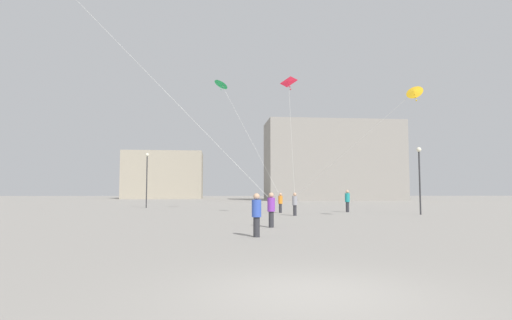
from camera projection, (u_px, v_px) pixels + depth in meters
The scene contains 13 objects.
ground_plane at pixel (310, 293), 7.14m from camera, with size 300.00×300.00×0.00m, color gray.
person_in_grey at pixel (295, 203), 29.71m from camera, with size 0.36×0.36×1.63m.
person_in_blue at pixel (257, 213), 15.90m from camera, with size 0.36×0.36×1.66m.
person_in_teal at pixel (347, 200), 34.82m from camera, with size 0.40×0.40×1.84m.
person_in_purple at pixel (271, 208), 20.10m from camera, with size 0.36×0.36×1.67m.
person_in_orange at pixel (280, 202), 33.62m from camera, with size 0.35×0.35×1.60m.
kite_amber_diamond at pixel (413, 93), 25.53m from camera, with size 7.31×5.61×6.95m.
kite_crimson_delta at pixel (289, 84), 29.65m from camera, with size 1.08×1.17×8.52m.
kite_emerald_diamond at pixel (222, 84), 38.10m from camera, with size 5.81×4.81×10.61m.
building_left_hall at pixel (164, 176), 100.01m from camera, with size 18.75×14.49×10.92m.
building_centre_hall at pixel (333, 161), 81.06m from camera, with size 26.35×11.75×15.10m.
lamppost_east at pixel (147, 172), 43.68m from camera, with size 0.36×0.36×5.72m.
lamppost_west at pixel (419, 169), 31.20m from camera, with size 0.36×0.36×5.02m.
Camera 1 is at (-1.23, -7.24, 1.73)m, focal length 29.40 mm.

